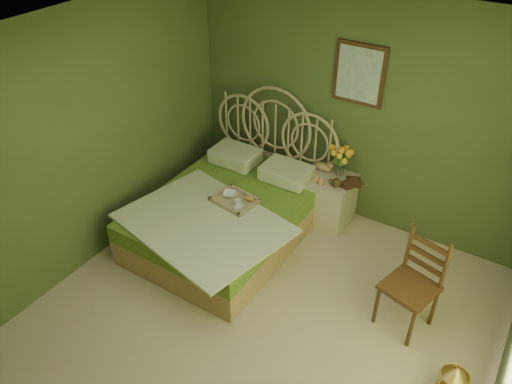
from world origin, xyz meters
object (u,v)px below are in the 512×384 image
Objects in this scene: bed at (229,212)px; nightstand at (329,194)px; birdcage at (453,382)px; chair at (414,276)px.

bed reaches higher than nightstand.
bed is 1.18m from nightstand.
bed reaches higher than birdcage.
nightstand is at bearing 139.72° from birdcage.
birdcage is at bearing -15.01° from bed.
birdcage is (2.67, -0.72, -0.15)m from bed.
nightstand is 2.97× the size of birdcage.
bed is 2.29× the size of nightstand.
nightstand reaches higher than chair.
bed is at bearing -133.54° from nightstand.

